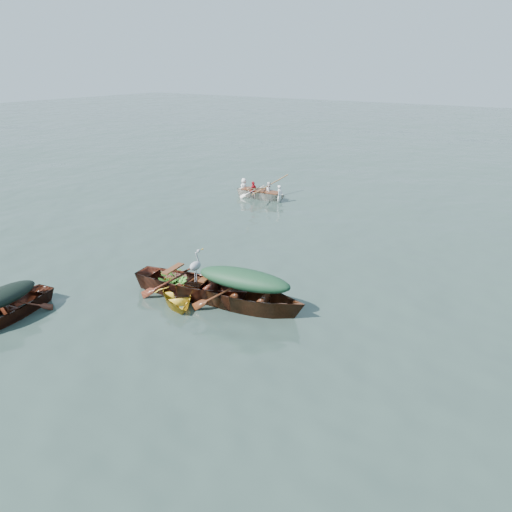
# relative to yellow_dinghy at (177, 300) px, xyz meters

# --- Properties ---
(ground) EXTENTS (140.00, 140.00, 0.00)m
(ground) POSITION_rel_yellow_dinghy_xyz_m (0.44, 0.17, 0.00)
(ground) COLOR #2C3E37
(ground) RESTS_ON ground
(yellow_dinghy) EXTENTS (2.74, 2.58, 0.68)m
(yellow_dinghy) POSITION_rel_yellow_dinghy_xyz_m (0.00, 0.00, 0.00)
(yellow_dinghy) COLOR gold
(yellow_dinghy) RESTS_ON ground
(dark_covered_boat) EXTENTS (1.94, 3.87, 0.92)m
(dark_covered_boat) POSITION_rel_yellow_dinghy_xyz_m (-2.85, -3.22, 0.00)
(dark_covered_boat) COLOR #441B0F
(dark_covered_boat) RESTS_ON ground
(green_tarp_boat) EXTENTS (4.87, 2.10, 1.12)m
(green_tarp_boat) POSITION_rel_yellow_dinghy_xyz_m (1.77, 0.66, 0.00)
(green_tarp_boat) COLOR #532513
(green_tarp_boat) RESTS_ON ground
(open_wooden_boat) EXTENTS (4.94, 2.12, 1.14)m
(open_wooden_boat) POSITION_rel_yellow_dinghy_xyz_m (0.16, 0.43, 0.00)
(open_wooden_boat) COLOR #532314
(open_wooden_boat) RESTS_ON ground
(rowed_boat) EXTENTS (3.59, 1.10, 0.81)m
(rowed_boat) POSITION_rel_yellow_dinghy_xyz_m (-4.00, 10.29, 0.00)
(rowed_boat) COLOR white
(rowed_boat) RESTS_ON ground
(dark_tarp_cover) EXTENTS (1.07, 2.13, 0.40)m
(dark_tarp_cover) POSITION_rel_yellow_dinghy_xyz_m (-2.85, -3.22, 0.66)
(dark_tarp_cover) COLOR black
(dark_tarp_cover) RESTS_ON dark_covered_boat
(green_tarp_cover) EXTENTS (2.68, 1.15, 0.52)m
(green_tarp_cover) POSITION_rel_yellow_dinghy_xyz_m (1.77, 0.66, 0.82)
(green_tarp_cover) COLOR #1A4024
(green_tarp_cover) RESTS_ON green_tarp_boat
(thwart_benches) EXTENTS (2.49, 1.21, 0.04)m
(thwart_benches) POSITION_rel_yellow_dinghy_xyz_m (0.16, 0.43, 0.59)
(thwart_benches) COLOR #552A14
(thwart_benches) RESTS_ON open_wooden_boat
(heron) EXTENTS (0.49, 0.47, 0.92)m
(heron) POSITION_rel_yellow_dinghy_xyz_m (0.32, 0.45, 0.80)
(heron) COLOR #9C9FA5
(heron) RESTS_ON yellow_dinghy
(dinghy_weeds) EXTENTS (1.14, 1.12, 0.60)m
(dinghy_weeds) POSITION_rel_yellow_dinghy_xyz_m (-0.40, 0.38, 0.64)
(dinghy_weeds) COLOR #1A5F18
(dinghy_weeds) RESTS_ON yellow_dinghy
(rowers) EXTENTS (2.52, 0.98, 0.76)m
(rowers) POSITION_rel_yellow_dinghy_xyz_m (-4.00, 10.29, 0.79)
(rowers) COLOR silver
(rowers) RESTS_ON rowed_boat
(oars) EXTENTS (0.62, 2.60, 0.06)m
(oars) POSITION_rel_yellow_dinghy_xyz_m (-4.00, 10.29, 0.44)
(oars) COLOR #9B6A3A
(oars) RESTS_ON rowed_boat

